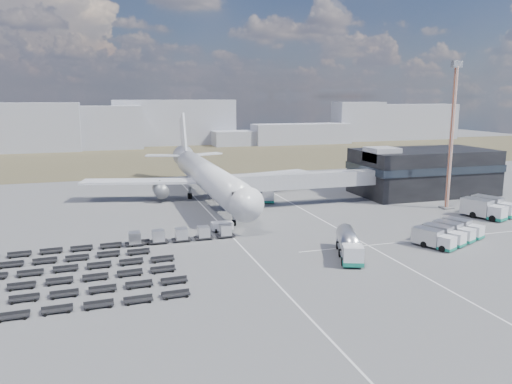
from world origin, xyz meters
name	(u,v)px	position (x,y,z in m)	size (l,w,h in m)	color
ground	(249,240)	(0.00, 0.00, 0.00)	(420.00, 420.00, 0.00)	#565659
grass_strip	(163,158)	(0.00, 110.00, 0.01)	(420.00, 90.00, 0.01)	#46412A
lane_markings	(301,230)	(9.77, 3.00, 0.01)	(47.12, 110.00, 0.01)	silver
terminal	(423,171)	(47.77, 23.96, 5.25)	(30.40, 16.40, 11.00)	black
jet_bridge	(296,181)	(15.90, 20.42, 5.05)	(30.30, 3.80, 7.05)	#939399
airliner	(206,175)	(0.00, 32.38, 5.29)	(51.59, 64.53, 17.62)	silver
skyline	(126,127)	(-10.28, 149.50, 8.78)	(320.52, 26.26, 21.17)	#9899A6
fuel_tanker	(349,245)	(10.81, -11.86, 1.71)	(6.28, 10.83, 3.42)	silver
pushback_tug	(222,227)	(-2.73, 6.14, 0.77)	(3.46, 1.95, 1.54)	silver
catering_truck	(268,195)	(11.91, 26.34, 1.38)	(4.01, 6.31, 2.69)	silver
service_trucks_near	(449,233)	(28.57, -9.82, 1.35)	(12.70, 10.28, 2.48)	silver
service_trucks_far	(488,208)	(46.02, 1.48, 1.69)	(8.82, 9.55, 3.12)	silver
uld_row	(181,234)	(-10.00, 2.29, 1.09)	(16.61, 2.03, 1.82)	black
baggage_dollies	(60,276)	(-26.46, -9.01, 0.36)	(28.88, 23.84, 0.73)	black
floodlight_mast	(452,136)	(43.25, 9.46, 14.13)	(2.69, 2.18, 28.19)	#A83F1A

